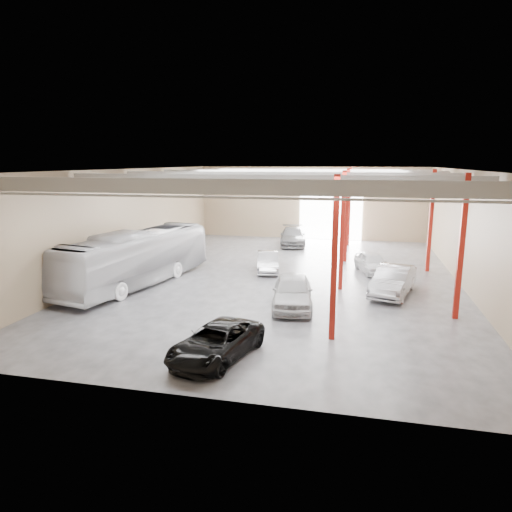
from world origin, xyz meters
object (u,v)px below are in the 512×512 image
at_px(car_row_b, 268,262).
at_px(car_right_near, 393,280).
at_px(black_sedan, 216,342).
at_px(car_right_far, 372,263).
at_px(car_row_c, 293,236).
at_px(car_row_a, 292,291).
at_px(coach_bus, 137,258).

bearing_deg(car_row_b, car_right_near, -37.89).
bearing_deg(car_right_near, black_sedan, -109.06).
bearing_deg(car_right_near, car_right_far, 116.77).
relative_size(car_row_c, car_right_near, 1.08).
relative_size(car_row_a, car_row_c, 0.93).
bearing_deg(car_row_b, black_sedan, -98.28).
bearing_deg(car_right_near, coach_bus, -160.28).
xyz_separation_m(coach_bus, car_row_c, (7.37, 15.64, -0.88)).
bearing_deg(car_row_c, car_row_a, -90.43).
distance_m(car_row_c, car_right_near, 16.49).
height_order(car_row_c, car_right_far, car_row_c).
bearing_deg(car_row_c, car_right_near, -70.08).
xyz_separation_m(car_row_b, car_right_near, (8.11, -3.97, 0.16)).
height_order(car_row_c, car_right_near, car_right_near).
xyz_separation_m(black_sedan, car_right_near, (7.21, 10.53, 0.17)).
relative_size(coach_bus, car_right_near, 2.38).
bearing_deg(black_sedan, car_right_near, 69.43).
bearing_deg(coach_bus, car_row_a, -2.31).
distance_m(coach_bus, car_row_a, 10.30).
height_order(black_sedan, car_right_far, car_right_far).
height_order(coach_bus, car_row_c, coach_bus).
bearing_deg(car_row_a, car_right_near, 26.04).
bearing_deg(coach_bus, black_sedan, -38.27).
bearing_deg(car_right_far, car_row_b, 173.05).
height_order(coach_bus, car_right_far, coach_bus).
relative_size(car_row_a, car_row_b, 1.23).
relative_size(car_row_b, car_row_c, 0.75).
bearing_deg(car_right_near, car_row_b, 169.25).
height_order(car_row_a, car_row_b, car_row_a).
height_order(car_row_a, car_right_near, car_row_a).
relative_size(coach_bus, black_sedan, 2.54).
relative_size(car_row_c, car_right_far, 1.33).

